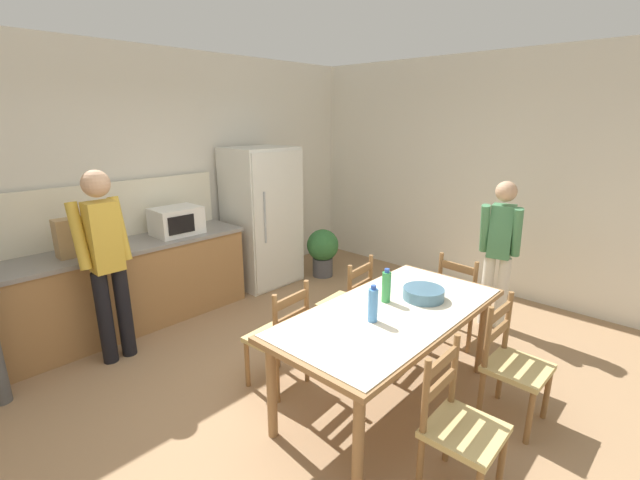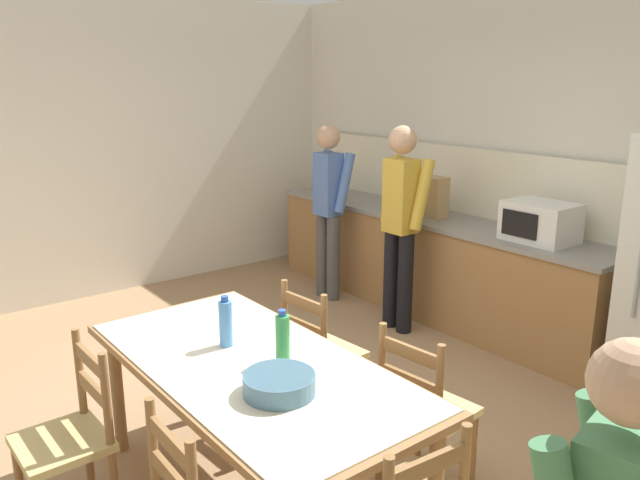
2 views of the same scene
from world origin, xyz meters
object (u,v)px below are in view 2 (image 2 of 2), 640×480
at_px(dining_table, 252,377).
at_px(person_at_sink, 329,203).
at_px(serving_bowl, 279,383).
at_px(person_at_counter, 401,218).
at_px(chair_side_near_left, 70,438).
at_px(chair_side_far_right, 424,410).
at_px(chair_side_far_left, 320,353).
at_px(microwave, 540,222).
at_px(bottle_off_centre, 283,338).
at_px(bottle_near_centre, 226,323).
at_px(paper_bag, 433,197).

xyz_separation_m(dining_table, person_at_sink, (-2.17, 2.20, 0.25)).
bearing_deg(dining_table, serving_bowl, -11.17).
height_order(serving_bowl, person_at_counter, person_at_counter).
bearing_deg(chair_side_near_left, chair_side_far_right, 59.20).
relative_size(serving_bowl, chair_side_far_right, 0.35).
bearing_deg(chair_side_far_left, person_at_sink, -44.50).
relative_size(microwave, chair_side_far_right, 0.55).
xyz_separation_m(microwave, chair_side_far_left, (-0.22, -1.94, -0.61)).
relative_size(bottle_off_centre, person_at_counter, 0.16).
xyz_separation_m(bottle_near_centre, chair_side_far_right, (0.67, 0.77, -0.46)).
bearing_deg(dining_table, person_at_sink, 134.62).
xyz_separation_m(paper_bag, dining_table, (1.30, -2.69, -0.38)).
bearing_deg(paper_bag, bottle_off_centre, -61.58).
height_order(person_at_sink, person_at_counter, person_at_counter).
distance_m(microwave, paper_bag, 1.08).
bearing_deg(microwave, dining_table, -85.38).
bearing_deg(person_at_counter, dining_table, -151.53).
bearing_deg(bottle_near_centre, person_at_sink, 131.21).
height_order(serving_bowl, chair_side_near_left, chair_side_near_left).
height_order(microwave, chair_side_far_left, microwave).
distance_m(bottle_off_centre, chair_side_far_left, 0.95).
bearing_deg(person_at_counter, serving_bowl, -145.89).
height_order(chair_side_far_left, person_at_counter, person_at_counter).
bearing_deg(serving_bowl, bottle_near_centre, 173.68).
relative_size(bottle_near_centre, chair_side_far_right, 0.30).
distance_m(paper_bag, chair_side_near_left, 3.62).
height_order(serving_bowl, person_at_sink, person_at_sink).
bearing_deg(person_at_counter, microwave, -61.72).
bearing_deg(microwave, paper_bag, -179.59).
height_order(chair_side_far_right, person_at_sink, person_at_sink).
height_order(microwave, paper_bag, paper_bag).
relative_size(bottle_off_centre, person_at_sink, 0.16).
bearing_deg(paper_bag, dining_table, -64.29).
bearing_deg(bottle_off_centre, paper_bag, 118.42).
bearing_deg(chair_side_far_left, microwave, -101.29).
xyz_separation_m(person_at_sink, person_at_counter, (0.99, -0.02, 0.03)).
height_order(microwave, bottle_near_centre, microwave).
relative_size(paper_bag, chair_side_near_left, 0.40).
bearing_deg(bottle_off_centre, chair_side_far_left, 130.01).
bearing_deg(microwave, bottle_off_centre, -83.06).
distance_m(paper_bag, dining_table, 3.01).
height_order(dining_table, chair_side_far_right, chair_side_far_right).
height_order(bottle_off_centre, person_at_sink, person_at_sink).
bearing_deg(chair_side_far_left, bottle_near_centre, 99.96).
relative_size(dining_table, bottle_near_centre, 7.22).
distance_m(dining_table, chair_side_far_left, 0.92).
distance_m(bottle_near_centre, chair_side_far_left, 0.91).
height_order(bottle_off_centre, chair_side_far_right, bottle_off_centre).
xyz_separation_m(microwave, bottle_near_centre, (-0.02, -2.70, -0.15)).
bearing_deg(microwave, chair_side_far_right, -71.38).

